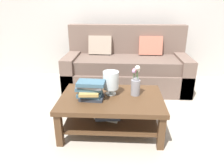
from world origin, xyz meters
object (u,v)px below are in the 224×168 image
coffee_table (111,106)px  book_stack_main (90,90)px  flower_pitcher (136,83)px  glass_hurricane_vase (111,81)px  couch (126,67)px

coffee_table → book_stack_main: bearing=-166.0°
flower_pitcher → coffee_table: bearing=-164.5°
glass_hurricane_vase → couch: bearing=81.4°
coffee_table → couch: bearing=82.1°
book_stack_main → flower_pitcher: flower_pitcher is taller
flower_pitcher → book_stack_main: bearing=-165.2°
coffee_table → flower_pitcher: (0.28, 0.08, 0.26)m
book_stack_main → flower_pitcher: size_ratio=0.89×
couch → glass_hurricane_vase: bearing=-98.6°
book_stack_main → glass_hurricane_vase: 0.27m
couch → flower_pitcher: (0.09, -1.30, 0.20)m
couch → coffee_table: (-0.19, -1.37, -0.06)m
couch → glass_hurricane_vase: size_ratio=7.50×
glass_hurricane_vase → flower_pitcher: size_ratio=0.76×
glass_hurricane_vase → coffee_table: bearing=-86.2°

